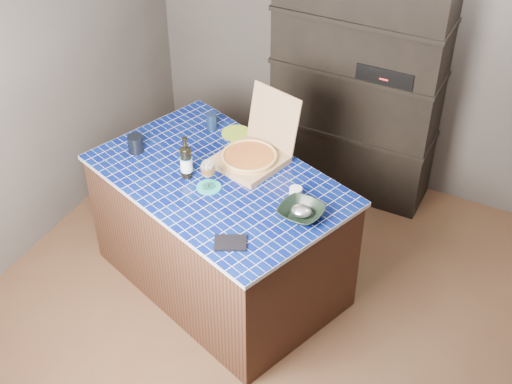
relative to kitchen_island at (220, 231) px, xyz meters
The scene contains 14 objects.
room 0.91m from the kitchen_island, 21.17° to the right, with size 3.50×3.50×3.50m.
shelving_unit 1.51m from the kitchen_island, 74.63° to the left, with size 1.20×0.41×1.80m.
kitchen_island is the anchor object (origin of this frame).
pizza_box 0.56m from the kitchen_island, 65.77° to the left, with size 0.49×0.54×0.41m.
mead_bottle 0.57m from the kitchen_island, 158.83° to the right, with size 0.08×0.08×0.28m.
teal_trivet 0.45m from the kitchen_island, 92.17° to the right, with size 0.15×0.15×0.01m, color teal.
wine_glass 0.58m from the kitchen_island, 92.17° to the right, with size 0.09×0.09×0.20m.
tumbler 0.78m from the kitchen_island, behind, with size 0.10×0.10×0.11m, color black.
dvd_case 0.74m from the kitchen_island, 54.58° to the right, with size 0.12×0.18×0.01m, color black.
bowl 0.76m from the kitchen_island, ahead, with size 0.25×0.25×0.06m, color black.
foil_contents 0.77m from the kitchen_island, ahead, with size 0.12×0.10×0.06m, color silver.
white_jar 0.68m from the kitchen_island, ahead, with size 0.08×0.08×0.06m, color silver.
navy_cup 0.74m from the kitchen_island, 123.41° to the left, with size 0.07×0.07×0.11m, color #0E1B33.
green_trivet 0.66m from the kitchen_island, 105.27° to the left, with size 0.19×0.19×0.01m, color #91B426.
Camera 1 is at (1.38, -2.83, 3.48)m, focal length 50.00 mm.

